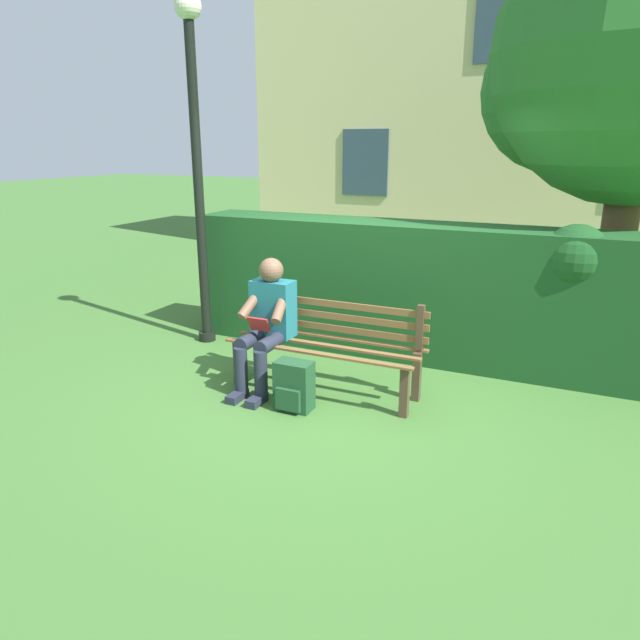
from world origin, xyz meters
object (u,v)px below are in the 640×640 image
at_px(tree, 629,62).
at_px(backpack, 294,386).
at_px(park_bench, 329,343).
at_px(person_seated, 267,321).
at_px(lamp_post, 196,144).

distance_m(tree, backpack, 4.53).
xyz_separation_m(park_bench, person_seated, (0.53, 0.19, 0.19)).
height_order(backpack, lamp_post, lamp_post).
height_order(person_seated, lamp_post, lamp_post).
bearing_deg(tree, park_bench, 47.37).
relative_size(park_bench, tree, 0.40).
height_order(park_bench, backpack, park_bench).
height_order(person_seated, tree, tree).
height_order(park_bench, person_seated, person_seated).
xyz_separation_m(person_seated, lamp_post, (1.30, -0.86, 1.52)).
bearing_deg(backpack, lamp_post, -34.51).
relative_size(park_bench, lamp_post, 0.49).
relative_size(person_seated, lamp_post, 0.33).
xyz_separation_m(park_bench, backpack, (0.09, 0.51, -0.24)).
bearing_deg(person_seated, backpack, 143.15).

